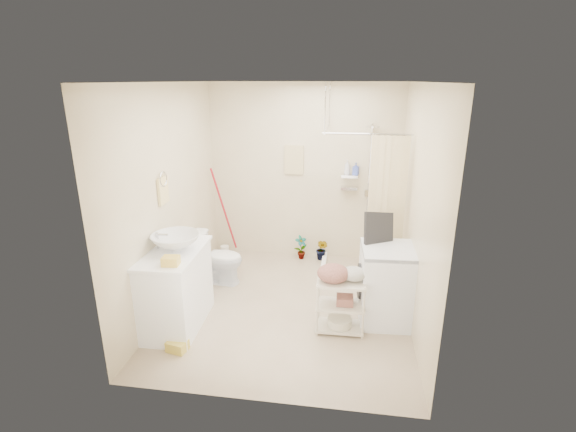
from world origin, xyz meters
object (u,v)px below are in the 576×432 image
(toilet, at_px, (217,258))
(laundry_rack, at_px, (340,301))
(washing_machine, at_px, (387,285))

(toilet, height_order, laundry_rack, laundry_rack)
(washing_machine, bearing_deg, laundry_rack, -152.29)
(toilet, xyz_separation_m, washing_machine, (2.18, -0.63, 0.09))
(toilet, distance_m, laundry_rack, 1.91)
(toilet, relative_size, laundry_rack, 0.98)
(toilet, distance_m, washing_machine, 2.27)
(toilet, relative_size, washing_machine, 0.80)
(toilet, height_order, washing_machine, washing_machine)
(washing_machine, height_order, laundry_rack, washing_machine)
(toilet, bearing_deg, washing_machine, -101.45)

